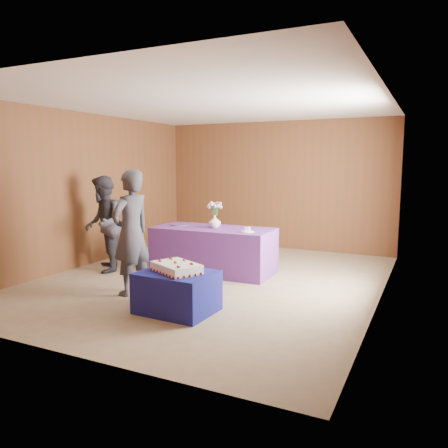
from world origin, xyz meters
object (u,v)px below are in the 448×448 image
Objects in this scene: cake_table at (177,292)px; guest_left at (131,233)px; serving_table at (213,250)px; vase at (215,222)px; guest_right at (103,224)px; sheet_cake at (176,268)px.

guest_left is (-0.96, 0.37, 0.62)m from cake_table.
cake_table is 2.05m from serving_table.
serving_table is 0.48m from vase.
cake_table is at bearing 22.26° from guest_right.
vase is 0.13× the size of guest_right.
guest_left is at bearing -106.94° from serving_table.
guest_left is at bearing 161.34° from cake_table.
guest_left reaches higher than vase.
vase reaches higher than serving_table.
guest_left is at bearing 16.89° from guest_right.
sheet_cake is 2.51m from guest_right.
sheet_cake reaches higher than cake_table.
serving_table is at bearing 174.42° from guest_left.
guest_left is (-0.96, 0.37, 0.31)m from sheet_cake.
cake_table is at bearing -15.58° from sheet_cake.
guest_left is 1.07× the size of guest_right.
guest_right is (-1.70, -0.78, -0.05)m from vase.
serving_table is 1.74m from guest_left.
serving_table is at bearing -146.81° from vase.
guest_right reaches higher than cake_table.
vase is (-0.48, 1.98, 0.30)m from sheet_cake.
cake_table is 1.21× the size of sheet_cake.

